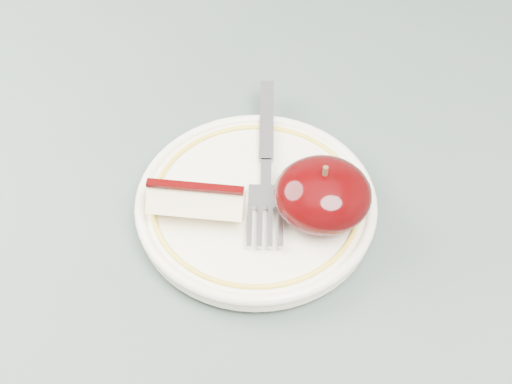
{
  "coord_description": "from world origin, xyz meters",
  "views": [
    {
      "loc": [
        0.01,
        -0.34,
        1.2
      ],
      "look_at": [
        0.01,
        0.02,
        0.78
      ],
      "focal_mm": 50.0,
      "sensor_mm": 36.0,
      "label": 1
    }
  ],
  "objects_px": {
    "plate": "(256,203)",
    "apple_half": "(323,195)",
    "fork": "(266,162)",
    "table": "(246,292)"
  },
  "relations": [
    {
      "from": "apple_half",
      "to": "table",
      "type": "bearing_deg",
      "value": -174.76
    },
    {
      "from": "apple_half",
      "to": "fork",
      "type": "bearing_deg",
      "value": 130.57
    },
    {
      "from": "plate",
      "to": "apple_half",
      "type": "height_order",
      "value": "apple_half"
    },
    {
      "from": "table",
      "to": "fork",
      "type": "distance_m",
      "value": 0.12
    },
    {
      "from": "plate",
      "to": "fork",
      "type": "bearing_deg",
      "value": 77.64
    },
    {
      "from": "fork",
      "to": "plate",
      "type": "bearing_deg",
      "value": 168.25
    },
    {
      "from": "apple_half",
      "to": "fork",
      "type": "xyz_separation_m",
      "value": [
        -0.04,
        0.05,
        -0.02
      ]
    },
    {
      "from": "apple_half",
      "to": "fork",
      "type": "height_order",
      "value": "apple_half"
    },
    {
      "from": "table",
      "to": "plate",
      "type": "relative_size",
      "value": 4.71
    },
    {
      "from": "plate",
      "to": "fork",
      "type": "relative_size",
      "value": 1.05
    }
  ]
}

